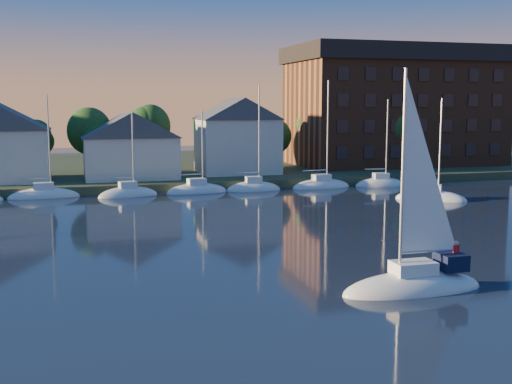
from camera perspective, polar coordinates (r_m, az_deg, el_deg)
name	(u,v)px	position (r m, az deg, el deg)	size (l,w,h in m)	color
ground	(415,352)	(27.83, 13.93, -13.62)	(260.00, 260.00, 0.00)	black
shoreline_land	(160,170)	(98.68, -8.54, 1.94)	(160.00, 50.00, 2.00)	#313C23
wooden_dock	(187,189)	(76.11, -6.15, 0.23)	(120.00, 3.00, 1.00)	brown
clubhouse_centre	(130,144)	(79.74, -11.11, 4.19)	(11.55, 8.40, 8.08)	silver
clubhouse_east	(237,135)	(84.10, -1.68, 5.11)	(10.50, 8.40, 9.80)	silver
condo_block	(395,105)	(99.21, 12.21, 7.55)	(31.00, 17.00, 17.40)	brown
tree_line	(186,125)	(86.66, -6.22, 5.92)	(93.40, 5.40, 8.90)	#332417
moored_fleet	(120,195)	(72.14, -11.99, -0.24)	(71.50, 2.40, 12.05)	white
hero_sailboat	(415,281)	(36.08, 13.96, -7.68)	(8.23, 2.71, 13.00)	white
drifting_sailboat_right	(431,199)	(69.82, 15.28, -0.62)	(7.37, 6.46, 11.69)	white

